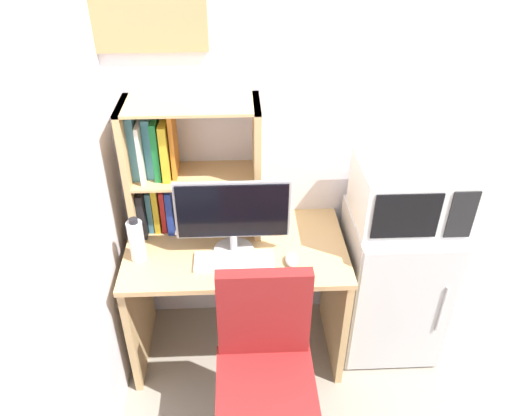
% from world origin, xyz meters
% --- Properties ---
extents(wall_back, '(6.40, 0.04, 2.60)m').
position_xyz_m(wall_back, '(0.40, 0.02, 1.30)').
color(wall_back, silver).
rests_on(wall_back, ground_plane).
extents(desk, '(1.11, 0.63, 0.74)m').
position_xyz_m(desk, '(-1.00, -0.32, 0.51)').
color(desk, tan).
rests_on(desk, ground_plane).
extents(hutch_bookshelf, '(0.65, 0.28, 0.70)m').
position_xyz_m(hutch_bookshelf, '(-1.29, -0.13, 1.11)').
color(hutch_bookshelf, tan).
rests_on(hutch_bookshelf, desk).
extents(monitor, '(0.55, 0.20, 0.40)m').
position_xyz_m(monitor, '(-1.01, -0.36, 0.97)').
color(monitor, '#B7B7BC').
rests_on(monitor, desk).
extents(keyboard, '(0.38, 0.14, 0.02)m').
position_xyz_m(keyboard, '(-1.01, -0.44, 0.75)').
color(keyboard, silver).
rests_on(keyboard, desk).
extents(computer_mouse, '(0.06, 0.10, 0.04)m').
position_xyz_m(computer_mouse, '(-0.73, -0.46, 0.76)').
color(computer_mouse, silver).
rests_on(computer_mouse, desk).
extents(water_bottle, '(0.08, 0.08, 0.24)m').
position_xyz_m(water_bottle, '(-1.47, -0.39, 0.85)').
color(water_bottle, silver).
rests_on(water_bottle, desk).
extents(mini_fridge, '(0.52, 0.50, 0.86)m').
position_xyz_m(mini_fridge, '(-0.15, -0.28, 0.43)').
color(mini_fridge, silver).
rests_on(mini_fridge, ground_plane).
extents(microwave, '(0.51, 0.40, 0.31)m').
position_xyz_m(microwave, '(-0.15, -0.28, 1.01)').
color(microwave, silver).
rests_on(microwave, mini_fridge).
extents(desk_chair, '(0.49, 0.49, 0.97)m').
position_xyz_m(desk_chair, '(-0.88, -0.91, 0.43)').
color(desk_chair, black).
rests_on(desk_chair, ground_plane).
extents(wall_corkboard, '(0.64, 0.02, 0.41)m').
position_xyz_m(wall_corkboard, '(-1.42, -0.01, 1.84)').
color(wall_corkboard, tan).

